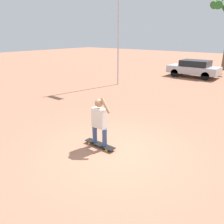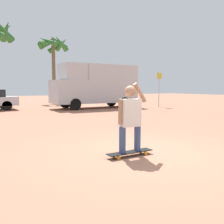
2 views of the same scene
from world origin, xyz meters
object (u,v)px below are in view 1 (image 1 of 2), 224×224
object	(u,v)px
skateboard	(100,144)
flagpole	(119,12)
person_skateboarder	(99,119)
parked_car_silver	(194,68)

from	to	relation	value
skateboard	flagpole	bearing A→B (deg)	123.18
skateboard	person_skateboarder	distance (m)	0.82
parked_car_silver	flagpole	size ratio (longest dim) A/B	0.48
skateboard	person_skateboarder	size ratio (longest dim) A/B	0.72
flagpole	parked_car_silver	bearing A→B (deg)	63.43
person_skateboarder	parked_car_silver	xyz separation A→B (m)	(-1.84, 13.36, -0.19)
flagpole	person_skateboarder	bearing A→B (deg)	-56.82
skateboard	flagpole	distance (m)	9.89
parked_car_silver	person_skateboarder	bearing A→B (deg)	-82.14
person_skateboarder	flagpole	distance (m)	9.55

